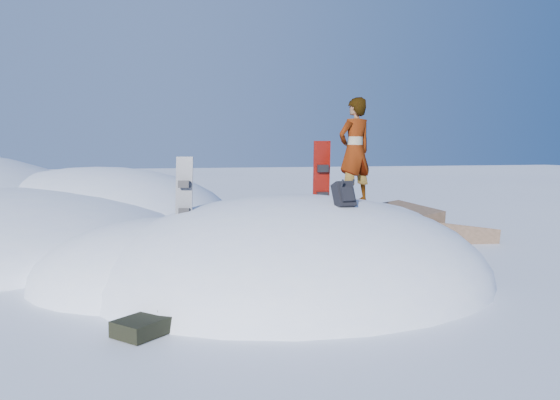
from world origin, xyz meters
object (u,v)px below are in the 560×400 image
object	(u,v)px
backpack	(344,195)
person	(355,150)
snowboard_red	(322,185)
snowboard_dark	(184,201)

from	to	relation	value
backpack	person	size ratio (longest dim) A/B	0.26
snowboard_red	backpack	xyz separation A→B (m)	(-0.24, -1.65, -0.05)
snowboard_red	person	size ratio (longest dim) A/B	0.91
person	snowboard_dark	bearing A→B (deg)	-15.81
snowboard_red	person	bearing A→B (deg)	-47.31
snowboard_dark	backpack	world-z (taller)	snowboard_dark
snowboard_red	person	world-z (taller)	person
backpack	person	xyz separation A→B (m)	(0.67, 1.10, 0.70)
snowboard_red	snowboard_dark	size ratio (longest dim) A/B	1.14
snowboard_dark	person	distance (m)	3.16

